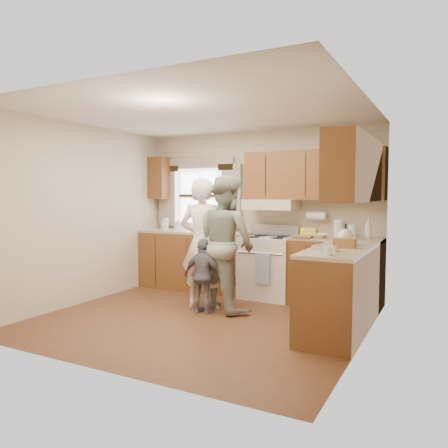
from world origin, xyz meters
The scene contains 6 objects.
room centered at (0.00, 0.00, 1.25)m, with size 3.80×3.80×3.80m.
kitchen_fixtures centered at (0.61, 1.08, 0.84)m, with size 3.80×2.25×2.15m.
stove centered at (0.30, 1.44, 0.47)m, with size 0.76×0.67×1.07m.
woman_left centered at (-0.25, 0.46, 0.87)m, with size 0.64×0.42×1.75m, color white.
woman_right centered at (0.05, 0.54, 0.89)m, with size 0.86×0.67×1.78m, color #28432C.
child centered at (-0.13, 0.26, 0.48)m, with size 0.57×0.24×0.97m, color slate.
Camera 1 is at (2.68, -4.52, 1.54)m, focal length 35.00 mm.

